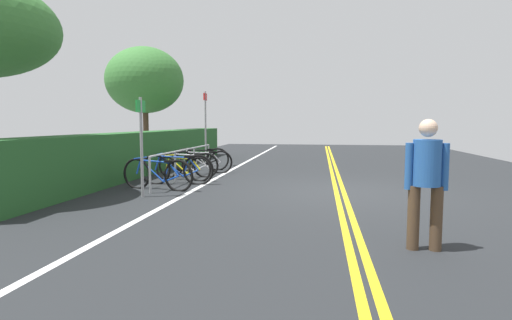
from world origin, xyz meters
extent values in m
cube|color=#232628|center=(0.00, 0.00, -0.03)|extent=(38.25, 13.56, 0.05)
cube|color=gold|center=(0.00, -0.08, 0.00)|extent=(34.43, 0.10, 0.00)
cube|color=gold|center=(0.00, 0.08, 0.00)|extent=(34.43, 0.10, 0.00)
cube|color=white|center=(0.00, 3.23, 0.00)|extent=(34.43, 0.12, 0.00)
cylinder|color=#9EA0A5|center=(-0.85, 4.02, 0.39)|extent=(0.05, 0.05, 0.78)
cylinder|color=#9EA0A5|center=(0.71, 4.02, 0.39)|extent=(0.05, 0.05, 0.78)
cylinder|color=#9EA0A5|center=(2.27, 4.02, 0.39)|extent=(0.05, 0.05, 0.78)
cylinder|color=#9EA0A5|center=(3.83, 4.02, 0.39)|extent=(0.05, 0.05, 0.78)
cylinder|color=#9EA0A5|center=(1.49, 4.02, 0.78)|extent=(4.68, 0.04, 0.04)
torus|color=black|center=(-0.28, 4.59, 0.34)|extent=(0.20, 0.73, 0.73)
torus|color=black|center=(-0.49, 3.51, 0.34)|extent=(0.20, 0.73, 0.73)
cylinder|color=#1947B7|center=(-0.36, 4.19, 0.42)|extent=(0.16, 0.62, 0.50)
cylinder|color=#1947B7|center=(-0.37, 4.12, 0.64)|extent=(0.18, 0.74, 0.07)
cylinder|color=#1947B7|center=(-0.43, 3.82, 0.40)|extent=(0.07, 0.18, 0.45)
cylinder|color=#1947B7|center=(-0.45, 3.70, 0.26)|extent=(0.11, 0.40, 0.19)
cylinder|color=#1947B7|center=(-0.47, 3.63, 0.48)|extent=(0.09, 0.27, 0.31)
cylinder|color=#1947B7|center=(-0.29, 4.54, 0.50)|extent=(0.06, 0.15, 0.33)
cube|color=black|center=(-0.44, 3.75, 0.65)|extent=(0.12, 0.21, 0.05)
cylinder|color=#1947B7|center=(-0.30, 4.48, 0.71)|extent=(0.46, 0.12, 0.03)
torus|color=black|center=(0.41, 4.42, 0.35)|extent=(0.13, 0.77, 0.77)
torus|color=black|center=(0.50, 3.37, 0.35)|extent=(0.13, 0.77, 0.77)
cylinder|color=#1947B7|center=(0.44, 4.03, 0.44)|extent=(0.09, 0.61, 0.52)
cylinder|color=#1947B7|center=(0.45, 3.96, 0.67)|extent=(0.10, 0.72, 0.07)
cylinder|color=#1947B7|center=(0.48, 3.67, 0.43)|extent=(0.05, 0.18, 0.47)
cylinder|color=#1947B7|center=(0.49, 3.55, 0.27)|extent=(0.07, 0.39, 0.19)
cylinder|color=#1947B7|center=(0.49, 3.48, 0.51)|extent=(0.06, 0.26, 0.32)
cylinder|color=#1947B7|center=(0.41, 4.37, 0.52)|extent=(0.05, 0.14, 0.35)
cube|color=black|center=(0.48, 3.60, 0.69)|extent=(0.10, 0.21, 0.05)
cylinder|color=#1947B7|center=(0.42, 4.32, 0.74)|extent=(0.46, 0.07, 0.03)
torus|color=black|center=(1.28, 4.49, 0.30)|extent=(0.19, 0.66, 0.66)
torus|color=black|center=(1.08, 3.50, 0.30)|extent=(0.19, 0.66, 0.66)
cylinder|color=yellow|center=(1.21, 4.12, 0.38)|extent=(0.15, 0.57, 0.45)
cylinder|color=yellow|center=(1.19, 4.05, 0.58)|extent=(0.17, 0.68, 0.07)
cylinder|color=yellow|center=(1.14, 3.78, 0.36)|extent=(0.07, 0.17, 0.41)
cylinder|color=yellow|center=(1.12, 3.67, 0.24)|extent=(0.11, 0.36, 0.17)
cylinder|color=yellow|center=(1.10, 3.61, 0.43)|extent=(0.09, 0.25, 0.28)
cylinder|color=yellow|center=(1.27, 4.44, 0.45)|extent=(0.06, 0.14, 0.30)
cube|color=black|center=(1.13, 3.72, 0.59)|extent=(0.12, 0.21, 0.05)
cylinder|color=yellow|center=(1.26, 4.39, 0.64)|extent=(0.46, 0.12, 0.03)
torus|color=black|center=(1.74, 4.52, 0.33)|extent=(0.12, 0.71, 0.71)
torus|color=black|center=(1.83, 3.55, 0.33)|extent=(0.12, 0.71, 0.71)
cylinder|color=silver|center=(1.78, 4.16, 0.41)|extent=(0.09, 0.56, 0.48)
cylinder|color=silver|center=(1.78, 4.10, 0.62)|extent=(0.10, 0.67, 0.07)
cylinder|color=silver|center=(1.81, 3.83, 0.39)|extent=(0.05, 0.16, 0.43)
cylinder|color=silver|center=(1.82, 3.72, 0.25)|extent=(0.07, 0.36, 0.18)
cylinder|color=silver|center=(1.82, 3.66, 0.47)|extent=(0.06, 0.25, 0.30)
cylinder|color=silver|center=(1.75, 4.48, 0.48)|extent=(0.05, 0.13, 0.32)
cube|color=black|center=(1.81, 3.77, 0.63)|extent=(0.10, 0.21, 0.05)
cylinder|color=silver|center=(1.75, 4.43, 0.69)|extent=(0.46, 0.07, 0.03)
torus|color=black|center=(2.47, 4.42, 0.33)|extent=(0.26, 0.70, 0.71)
torus|color=black|center=(2.78, 3.37, 0.33)|extent=(0.26, 0.70, 0.71)
cylinder|color=silver|center=(2.59, 4.03, 0.41)|extent=(0.21, 0.61, 0.49)
cylinder|color=silver|center=(2.61, 3.96, 0.62)|extent=(0.25, 0.73, 0.07)
cylinder|color=silver|center=(2.69, 3.67, 0.39)|extent=(0.09, 0.18, 0.44)
cylinder|color=silver|center=(2.73, 3.55, 0.25)|extent=(0.15, 0.39, 0.18)
cylinder|color=silver|center=(2.75, 3.48, 0.47)|extent=(0.11, 0.27, 0.30)
cylinder|color=silver|center=(2.49, 4.37, 0.48)|extent=(0.08, 0.15, 0.32)
cube|color=black|center=(2.71, 3.60, 0.63)|extent=(0.13, 0.21, 0.05)
cylinder|color=silver|center=(2.50, 4.32, 0.69)|extent=(0.45, 0.16, 0.03)
torus|color=black|center=(3.16, 4.62, 0.34)|extent=(0.30, 0.71, 0.74)
torus|color=black|center=(3.51, 3.65, 0.34)|extent=(0.30, 0.71, 0.74)
cylinder|color=black|center=(3.29, 4.26, 0.43)|extent=(0.23, 0.57, 0.50)
cylinder|color=black|center=(3.32, 4.19, 0.65)|extent=(0.27, 0.68, 0.07)
cylinder|color=black|center=(3.41, 3.93, 0.41)|extent=(0.09, 0.17, 0.45)
cylinder|color=black|center=(3.45, 3.82, 0.26)|extent=(0.16, 0.37, 0.19)
cylinder|color=black|center=(3.47, 3.75, 0.48)|extent=(0.12, 0.25, 0.31)
cylinder|color=black|center=(3.18, 4.58, 0.50)|extent=(0.08, 0.14, 0.33)
cube|color=black|center=(3.44, 3.86, 0.66)|extent=(0.14, 0.22, 0.05)
cylinder|color=black|center=(3.20, 4.53, 0.71)|extent=(0.44, 0.18, 0.03)
cylinder|color=#4C3826|center=(-4.05, -0.67, 0.38)|extent=(0.14, 0.14, 0.77)
cylinder|color=#4C3826|center=(-4.05, -0.92, 0.38)|extent=(0.14, 0.14, 0.77)
cylinder|color=#2659A5|center=(-4.05, -0.79, 1.04)|extent=(0.32, 0.32, 0.54)
sphere|color=beige|center=(-4.05, -0.79, 1.45)|extent=(0.21, 0.21, 0.21)
cylinder|color=#2659A5|center=(-4.05, -0.59, 1.00)|extent=(0.09, 0.09, 0.55)
cylinder|color=#2659A5|center=(-4.05, -0.99, 1.00)|extent=(0.09, 0.09, 0.55)
cylinder|color=gray|center=(-1.29, 4.00, 1.01)|extent=(0.06, 0.06, 2.01)
cube|color=#198C33|center=(-1.29, 4.00, 1.83)|extent=(0.36, 0.04, 0.24)
cylinder|color=gray|center=(4.53, 4.32, 1.28)|extent=(0.06, 0.06, 2.56)
cube|color=red|center=(4.53, 4.32, 2.38)|extent=(0.36, 0.04, 0.24)
cube|color=#235626|center=(2.99, 5.67, 0.62)|extent=(13.68, 0.81, 1.23)
cylinder|color=#473323|center=(7.16, 7.63, 1.01)|extent=(0.23, 0.23, 2.03)
ellipsoid|color=#387533|center=(7.16, 7.63, 3.25)|extent=(3.17, 3.17, 2.71)
camera|label=1|loc=(-9.08, 0.45, 1.52)|focal=28.82mm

